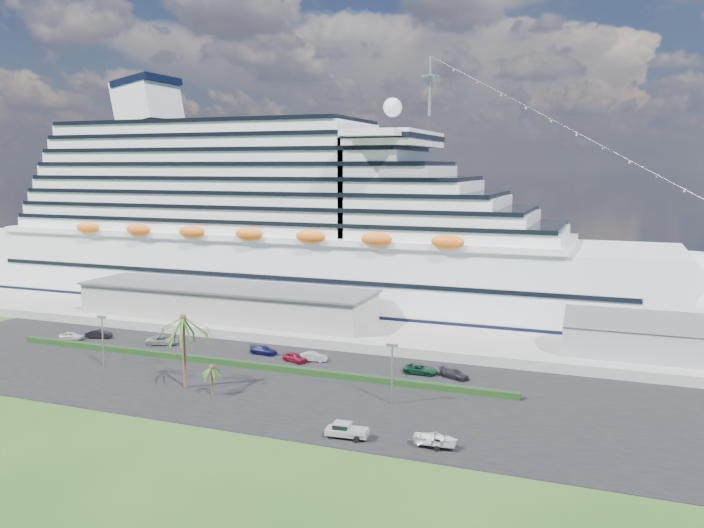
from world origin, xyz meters
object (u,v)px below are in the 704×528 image
at_px(cruise_ship, 293,233).
at_px(pickup_truck, 346,430).
at_px(boat_trailer, 435,439).
at_px(parked_car_3, 264,350).

bearing_deg(cruise_ship, pickup_truck, -59.85).
height_order(pickup_truck, boat_trailer, pickup_truck).
bearing_deg(pickup_truck, parked_car_3, 132.56).
height_order(cruise_ship, pickup_truck, cruise_ship).
xyz_separation_m(cruise_ship, boat_trailer, (50.55, -68.04, -15.47)).
distance_m(parked_car_3, boat_trailer, 46.02).
distance_m(pickup_truck, boat_trailer, 10.52).
distance_m(parked_car_3, pickup_truck, 38.87).
distance_m(cruise_ship, boat_trailer, 86.16).
xyz_separation_m(pickup_truck, boat_trailer, (10.48, 0.96, 0.12)).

